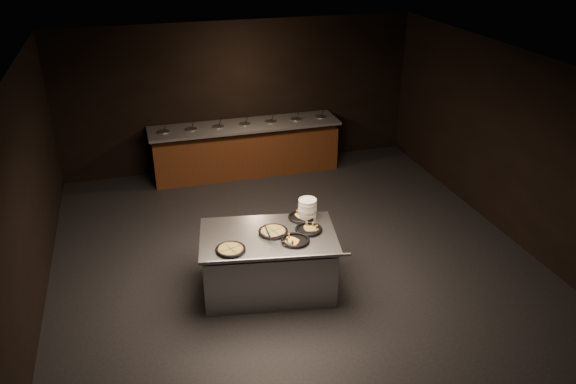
# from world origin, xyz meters

# --- Properties ---
(room) EXTENTS (7.02, 8.02, 2.92)m
(room) POSITION_xyz_m (0.00, 0.00, 1.45)
(room) COLOR black
(room) RESTS_ON ground
(salad_bar) EXTENTS (3.70, 0.83, 1.18)m
(salad_bar) POSITION_xyz_m (0.00, 3.56, 0.44)
(salad_bar) COLOR #5C2C15
(salad_bar) RESTS_ON ground
(serving_counter) EXTENTS (1.96, 1.45, 0.86)m
(serving_counter) POSITION_xyz_m (-0.55, -0.37, 0.41)
(serving_counter) COLOR silver
(serving_counter) RESTS_ON ground
(plate_stack) EXTENTS (0.25, 0.25, 0.27)m
(plate_stack) POSITION_xyz_m (0.10, -0.04, 0.99)
(plate_stack) COLOR silver
(plate_stack) RESTS_ON serving_counter
(pan_veggie_whole) EXTENTS (0.38, 0.38, 0.04)m
(pan_veggie_whole) POSITION_xyz_m (-1.10, -0.61, 0.88)
(pan_veggie_whole) COLOR black
(pan_veggie_whole) RESTS_ON serving_counter
(pan_cheese_whole) EXTENTS (0.40, 0.40, 0.04)m
(pan_cheese_whole) POSITION_xyz_m (-0.47, -0.33, 0.88)
(pan_cheese_whole) COLOR black
(pan_cheese_whole) RESTS_ON serving_counter
(pan_cheese_slices_a) EXTENTS (0.37, 0.37, 0.04)m
(pan_cheese_slices_a) POSITION_xyz_m (0.01, -0.05, 0.87)
(pan_cheese_slices_a) COLOR black
(pan_cheese_slices_a) RESTS_ON serving_counter
(pan_cheese_slices_b) EXTENTS (0.38, 0.38, 0.04)m
(pan_cheese_slices_b) POSITION_xyz_m (-0.25, -0.63, 0.87)
(pan_cheese_slices_b) COLOR black
(pan_cheese_slices_b) RESTS_ON serving_counter
(pan_veggie_slices) EXTENTS (0.37, 0.37, 0.04)m
(pan_veggie_slices) POSITION_xyz_m (0.00, -0.41, 0.87)
(pan_veggie_slices) COLOR black
(pan_veggie_slices) RESTS_ON serving_counter
(server_left) EXTENTS (0.14, 0.32, 0.16)m
(server_left) POSITION_xyz_m (-0.59, -0.44, 0.93)
(server_left) COLOR silver
(server_left) RESTS_ON serving_counter
(server_right) EXTENTS (0.29, 0.22, 0.16)m
(server_right) POSITION_xyz_m (-0.46, -0.64, 0.93)
(server_right) COLOR silver
(server_right) RESTS_ON serving_counter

